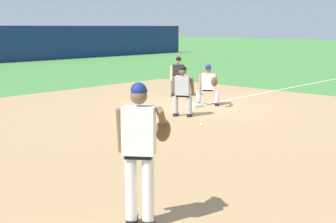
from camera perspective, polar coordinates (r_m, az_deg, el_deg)
name	(u,v)px	position (r m, az deg, el deg)	size (l,w,h in m)	color
ground_plane	(194,107)	(14.98, 3.23, 0.58)	(160.00, 160.00, 0.00)	#47843D
infield_dirt_patch	(179,141)	(10.51, 1.32, -3.59)	(18.00, 18.00, 0.01)	tan
foul_line_stripe	(299,86)	(20.91, 15.68, 3.00)	(14.19, 0.10, 0.00)	white
first_base_bag	(194,105)	(14.98, 3.23, 0.75)	(0.38, 0.38, 0.09)	white
baseball	(201,125)	(12.08, 4.08, -1.62)	(0.07, 0.07, 0.07)	white
pitcher	(141,146)	(5.89, -3.33, -4.17)	(0.85, 0.57, 1.86)	black
first_baseman	(208,83)	(15.15, 4.94, 3.46)	(0.81, 1.04, 1.34)	black
baserunner	(183,89)	(13.25, 1.80, 2.77)	(0.61, 0.67, 1.46)	black
umpire	(178,75)	(17.17, 1.28, 4.50)	(0.66, 0.68, 1.46)	black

